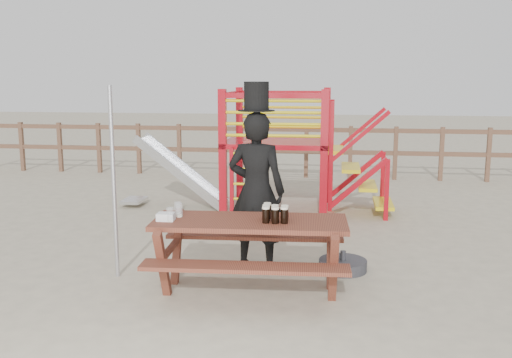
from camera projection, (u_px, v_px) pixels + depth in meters
name	position (u px, v px, depth m)	size (l,w,h in m)	color
ground	(227.00, 282.00, 6.42)	(60.00, 60.00, 0.00)	#B5A98D
back_fence	(285.00, 145.00, 13.11)	(15.09, 0.09, 1.20)	brown
playground_fort	(274.00, 149.00, 9.70)	(4.71, 1.84, 2.10)	#AB0B16
picnic_table	(250.00, 247.00, 6.06)	(2.12, 1.52, 0.79)	brown
man_with_hat	(256.00, 187.00, 6.76)	(0.74, 0.54, 2.23)	black
metal_pole	(114.00, 183.00, 6.43)	(0.05, 0.05, 2.19)	#B2B2B7
parasol_base	(343.00, 265.00, 6.80)	(0.57, 0.57, 0.24)	#333237
paper_bag	(166.00, 217.00, 5.99)	(0.18, 0.14, 0.08)	white
stout_pints	(274.00, 214.00, 5.93)	(0.28, 0.27, 0.17)	black
empty_glasses	(176.00, 212.00, 6.09)	(0.11, 0.34, 0.15)	silver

